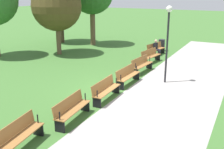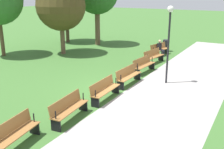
{
  "view_description": "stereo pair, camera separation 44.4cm",
  "coord_description": "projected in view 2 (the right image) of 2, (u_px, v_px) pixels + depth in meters",
  "views": [
    {
      "loc": [
        10.94,
        5.29,
        4.63
      ],
      "look_at": [
        -0.0,
        -0.37,
        0.8
      ],
      "focal_mm": 43.27,
      "sensor_mm": 36.0,
      "label": 1
    },
    {
      "loc": [
        10.73,
        5.68,
        4.63
      ],
      "look_at": [
        -0.0,
        -0.37,
        0.8
      ],
      "focal_mm": 43.27,
      "sensor_mm": 36.0,
      "label": 2
    }
  ],
  "objects": [
    {
      "name": "person_seated",
      "position": [
        160.0,
        48.0,
        19.86
      ],
      "size": [
        0.41,
        0.57,
        1.2
      ],
      "rotation": [
        0.0,
        0.0,
        -0.21
      ],
      "color": "black",
      "rests_on": "ground"
    },
    {
      "name": "bench_2",
      "position": [
        144.0,
        65.0,
        15.87
      ],
      "size": [
        2.01,
        0.65,
        0.89
      ],
      "rotation": [
        0.0,
        0.0,
        -0.09
      ],
      "color": "#996633",
      "rests_on": "ground"
    },
    {
      "name": "trash_bin",
      "position": [
        166.0,
        46.0,
        21.45
      ],
      "size": [
        0.5,
        0.5,
        0.93
      ],
      "primitive_type": "cylinder",
      "color": "black",
      "rests_on": "ground"
    },
    {
      "name": "bench_3",
      "position": [
        128.0,
        75.0,
        13.85
      ],
      "size": [
        1.99,
        0.53,
        0.89
      ],
      "rotation": [
        0.0,
        0.0,
        -0.03
      ],
      "color": "#996633",
      "rests_on": "ground"
    },
    {
      "name": "bench_5",
      "position": [
        69.0,
        108.0,
        10.0
      ],
      "size": [
        2.01,
        0.65,
        0.89
      ],
      "rotation": [
        0.0,
        0.0,
        0.09
      ],
      "color": "#996633",
      "rests_on": "ground"
    },
    {
      "name": "ground_plane",
      "position": [
        119.0,
        91.0,
        12.97
      ],
      "size": [
        120.0,
        120.0,
        0.0
      ],
      "primitive_type": "plane",
      "color": "#3D6B2D"
    },
    {
      "name": "lamp_post",
      "position": [
        169.0,
        30.0,
        13.37
      ],
      "size": [
        0.32,
        0.32,
        3.95
      ],
      "color": "black",
      "rests_on": "ground"
    },
    {
      "name": "bench_0",
      "position": [
        159.0,
        49.0,
        20.08
      ],
      "size": [
        2.03,
        0.88,
        0.89
      ],
      "rotation": [
        0.0,
        0.0,
        -0.21
      ],
      "color": "#996633",
      "rests_on": "ground"
    },
    {
      "name": "bench_1",
      "position": [
        153.0,
        56.0,
        17.95
      ],
      "size": [
        2.02,
        0.77,
        0.89
      ],
      "rotation": [
        0.0,
        0.0,
        -0.15
      ],
      "color": "#996633",
      "rests_on": "ground"
    },
    {
      "name": "bench_6",
      "position": [
        13.0,
        134.0,
        8.18
      ],
      "size": [
        2.02,
        0.77,
        0.89
      ],
      "rotation": [
        0.0,
        0.0,
        0.15
      ],
      "color": "#996633",
      "rests_on": "ground"
    },
    {
      "name": "bench_4",
      "position": [
        105.0,
        89.0,
        11.89
      ],
      "size": [
        1.99,
        0.53,
        0.89
      ],
      "rotation": [
        0.0,
        0.0,
        0.03
      ],
      "color": "#996633",
      "rests_on": "ground"
    },
    {
      "name": "path_paving",
      "position": [
        167.0,
        101.0,
        11.85
      ],
      "size": [
        30.83,
        4.32,
        0.01
      ],
      "primitive_type": "cube",
      "color": "#A39E99",
      "rests_on": "ground"
    },
    {
      "name": "tree_2",
      "position": [
        66.0,
        2.0,
        24.39
      ],
      "size": [
        3.47,
        3.47,
        5.38
      ],
      "color": "#4C3828",
      "rests_on": "ground"
    },
    {
      "name": "tree_1",
      "position": [
        61.0,
        6.0,
        19.74
      ],
      "size": [
        3.64,
        3.64,
        5.4
      ],
      "color": "brown",
      "rests_on": "ground"
    }
  ]
}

